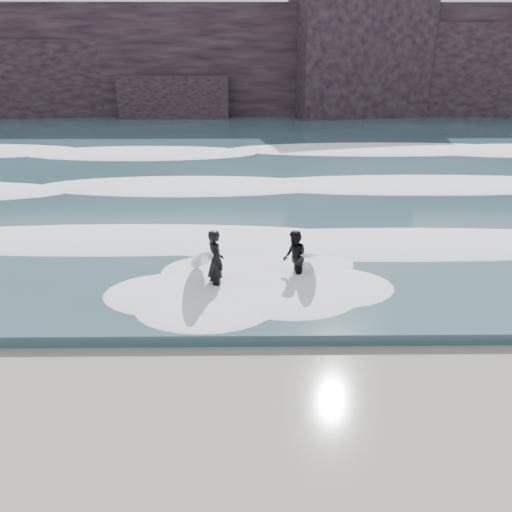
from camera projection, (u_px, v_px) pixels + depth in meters
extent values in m
plane|color=olive|center=(311.00, 442.00, 8.70)|extent=(120.00, 120.00, 0.00)
cube|color=#2B4753|center=(265.00, 142.00, 35.38)|extent=(90.00, 52.00, 0.30)
cube|color=black|center=(261.00, 62.00, 49.19)|extent=(70.00, 9.00, 10.00)
ellipsoid|color=white|center=(281.00, 238.00, 16.85)|extent=(60.00, 3.20, 0.20)
ellipsoid|color=white|center=(273.00, 185.00, 23.29)|extent=(60.00, 4.00, 0.24)
ellipsoid|color=white|center=(267.00, 148.00, 31.58)|extent=(60.00, 4.80, 0.30)
imported|color=black|center=(216.00, 262.00, 13.62)|extent=(0.69, 0.81, 1.88)
ellipsoid|color=silver|center=(201.00, 260.00, 13.65)|extent=(1.10, 2.04, 1.33)
imported|color=black|center=(294.00, 258.00, 14.23)|extent=(0.70, 0.86, 1.62)
ellipsoid|color=white|center=(309.00, 256.00, 14.21)|extent=(0.65, 1.88, 0.97)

